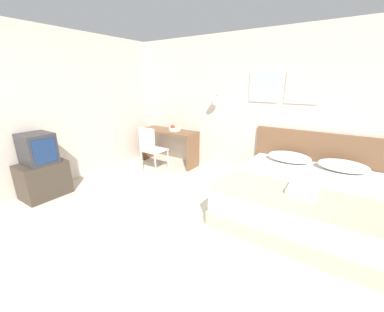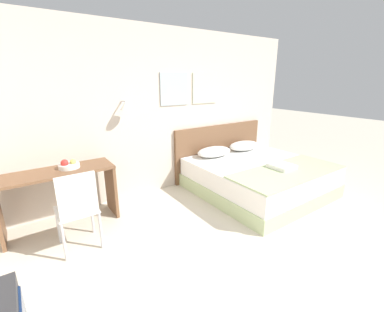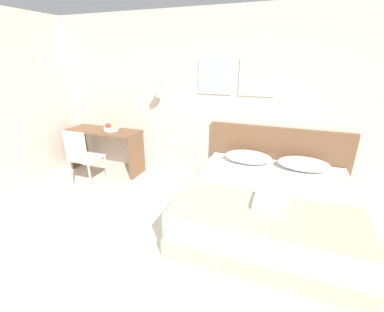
# 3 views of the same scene
# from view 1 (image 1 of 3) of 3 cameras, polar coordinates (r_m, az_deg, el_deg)

# --- Properties ---
(ground_plane) EXTENTS (24.00, 24.00, 0.00)m
(ground_plane) POSITION_cam_1_polar(r_m,az_deg,el_deg) (2.86, -13.69, -21.92)
(ground_plane) COLOR beige
(wall_back) EXTENTS (5.81, 0.31, 2.65)m
(wall_back) POSITION_cam_1_polar(r_m,az_deg,el_deg) (4.67, 12.58, 11.53)
(wall_back) COLOR beige
(wall_back) RESTS_ON ground_plane
(wall_left) EXTENTS (0.06, 5.87, 2.65)m
(wall_left) POSITION_cam_1_polar(r_m,az_deg,el_deg) (4.48, -38.59, 7.83)
(wall_left) COLOR beige
(wall_left) RESTS_ON ground_plane
(bed) EXTENTS (1.94, 1.95, 0.52)m
(bed) POSITION_cam_1_polar(r_m,az_deg,el_deg) (3.62, 25.32, -9.37)
(bed) COLOR #B2C693
(bed) RESTS_ON ground_plane
(headboard) EXTENTS (2.06, 0.06, 1.01)m
(headboard) POSITION_cam_1_polar(r_m,az_deg,el_deg) (4.47, 27.87, -1.26)
(headboard) COLOR brown
(headboard) RESTS_ON ground_plane
(pillow_left) EXTENTS (0.68, 0.42, 0.16)m
(pillow_left) POSITION_cam_1_polar(r_m,az_deg,el_deg) (4.21, 22.48, -0.23)
(pillow_left) COLOR white
(pillow_left) RESTS_ON bed
(pillow_right) EXTENTS (0.68, 0.42, 0.16)m
(pillow_right) POSITION_cam_1_polar(r_m,az_deg,el_deg) (4.15, 32.74, -2.01)
(pillow_right) COLOR white
(pillow_right) RESTS_ON bed
(throw_blanket) EXTENTS (1.89, 0.78, 0.02)m
(throw_blanket) POSITION_cam_1_polar(r_m,az_deg,el_deg) (2.99, 24.19, -9.07)
(throw_blanket) COLOR #B2C693
(throw_blanket) RESTS_ON bed
(folded_towel_near_foot) EXTENTS (0.32, 0.35, 0.06)m
(folded_towel_near_foot) POSITION_cam_1_polar(r_m,az_deg,el_deg) (3.10, 25.22, -7.45)
(folded_towel_near_foot) COLOR white
(folded_towel_near_foot) RESTS_ON throw_blanket
(desk) EXTENTS (1.34, 0.48, 0.77)m
(desk) POSITION_cam_1_polar(r_m,az_deg,el_deg) (5.29, -5.64, 3.94)
(desk) COLOR brown
(desk) RESTS_ON ground_plane
(desk_chair) EXTENTS (0.42, 0.42, 0.94)m
(desk_chair) POSITION_cam_1_polar(r_m,az_deg,el_deg) (4.75, -9.98, 2.22)
(desk_chair) COLOR white
(desk_chair) RESTS_ON ground_plane
(fruit_bowl) EXTENTS (0.25, 0.25, 0.13)m
(fruit_bowl) POSITION_cam_1_polar(r_m,az_deg,el_deg) (5.15, -4.26, 6.61)
(fruit_bowl) COLOR silver
(fruit_bowl) RESTS_ON desk
(tv_stand) EXTENTS (0.49, 0.66, 0.56)m
(tv_stand) POSITION_cam_1_polar(r_m,az_deg,el_deg) (4.51, -32.30, -4.83)
(tv_stand) COLOR #3D3328
(tv_stand) RESTS_ON ground_plane
(television) EXTENTS (0.48, 0.41, 0.48)m
(television) POSITION_cam_1_polar(r_m,az_deg,el_deg) (4.36, -33.40, 1.52)
(television) COLOR #2D2D30
(television) RESTS_ON tv_stand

